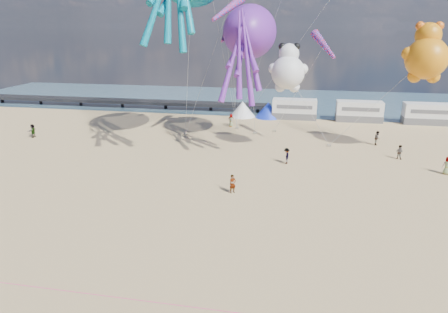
% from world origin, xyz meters
% --- Properties ---
extents(ground, '(120.00, 120.00, 0.00)m').
position_xyz_m(ground, '(0.00, 0.00, 0.00)').
color(ground, '#D4B47A').
rests_on(ground, ground).
extents(water, '(120.00, 120.00, 0.00)m').
position_xyz_m(water, '(0.00, 55.00, 0.02)').
color(water, '#365567').
rests_on(water, ground).
extents(pier, '(60.00, 3.00, 0.50)m').
position_xyz_m(pier, '(-28.00, 44.00, 1.00)').
color(pier, black).
rests_on(pier, ground).
extents(motorhome_0, '(6.60, 2.50, 3.00)m').
position_xyz_m(motorhome_0, '(6.00, 40.00, 1.50)').
color(motorhome_0, silver).
rests_on(motorhome_0, ground).
extents(motorhome_1, '(6.60, 2.50, 3.00)m').
position_xyz_m(motorhome_1, '(15.50, 40.00, 1.50)').
color(motorhome_1, silver).
rests_on(motorhome_1, ground).
extents(motorhome_2, '(6.60, 2.50, 3.00)m').
position_xyz_m(motorhome_2, '(25.00, 40.00, 1.50)').
color(motorhome_2, silver).
rests_on(motorhome_2, ground).
extents(tent_white, '(4.00, 4.00, 2.40)m').
position_xyz_m(tent_white, '(-2.00, 40.00, 1.20)').
color(tent_white, white).
rests_on(tent_white, ground).
extents(tent_blue, '(4.00, 4.00, 2.40)m').
position_xyz_m(tent_blue, '(2.00, 40.00, 1.20)').
color(tent_blue, '#1933CC').
rests_on(tent_blue, ground).
extents(rope_line, '(34.00, 0.03, 0.03)m').
position_xyz_m(rope_line, '(0.00, -5.00, 0.02)').
color(rope_line, '#F2338C').
rests_on(rope_line, ground).
extents(standing_person, '(0.71, 0.68, 1.63)m').
position_xyz_m(standing_person, '(1.49, 9.79, 0.82)').
color(standing_person, tan).
rests_on(standing_person, ground).
extents(beachgoer_0, '(0.64, 0.77, 1.80)m').
position_xyz_m(beachgoer_0, '(-2.65, 33.15, 0.90)').
color(beachgoer_0, '#7F6659').
rests_on(beachgoer_0, ground).
extents(beachgoer_1, '(0.90, 0.81, 1.54)m').
position_xyz_m(beachgoer_1, '(17.46, 22.16, 0.77)').
color(beachgoer_1, '#7F6659').
rests_on(beachgoer_1, ground).
extents(beachgoer_2, '(0.66, 0.83, 1.64)m').
position_xyz_m(beachgoer_2, '(5.68, 18.36, 0.82)').
color(beachgoer_2, '#7F6659').
rests_on(beachgoer_2, ground).
extents(beachgoer_3, '(1.06, 0.68, 1.56)m').
position_xyz_m(beachgoer_3, '(-2.81, 34.09, 0.78)').
color(beachgoer_3, '#7F6659').
rests_on(beachgoer_3, ground).
extents(beachgoer_4, '(0.45, 1.02, 1.72)m').
position_xyz_m(beachgoer_4, '(-26.53, 22.74, 0.86)').
color(beachgoer_4, '#7F6659').
rests_on(beachgoer_4, ground).
extents(beachgoer_6, '(0.64, 0.44, 1.73)m').
position_xyz_m(beachgoer_6, '(20.89, 18.06, 0.87)').
color(beachgoer_6, '#7F6659').
rests_on(beachgoer_6, ground).
extents(beachgoer_7, '(0.68, 0.91, 1.68)m').
position_xyz_m(beachgoer_7, '(16.07, 27.28, 0.84)').
color(beachgoer_7, '#7F6659').
rests_on(beachgoer_7, ground).
extents(sandbag_a, '(0.50, 0.35, 0.22)m').
position_xyz_m(sandbag_a, '(-7.68, 27.29, 0.11)').
color(sandbag_a, gray).
rests_on(sandbag_a, ground).
extents(sandbag_b, '(0.50, 0.35, 0.22)m').
position_xyz_m(sandbag_b, '(1.15, 29.69, 0.11)').
color(sandbag_b, gray).
rests_on(sandbag_b, ground).
extents(sandbag_c, '(0.50, 0.35, 0.22)m').
position_xyz_m(sandbag_c, '(10.39, 25.54, 0.11)').
color(sandbag_c, gray).
rests_on(sandbag_c, ground).
extents(sandbag_d, '(0.50, 0.35, 0.22)m').
position_xyz_m(sandbag_d, '(3.57, 31.30, 0.11)').
color(sandbag_d, gray).
rests_on(sandbag_d, ground).
extents(sandbag_e, '(0.50, 0.35, 0.22)m').
position_xyz_m(sandbag_e, '(-1.59, 31.88, 0.11)').
color(sandbag_e, gray).
rests_on(sandbag_e, ground).
extents(kite_octopus_purple, '(7.22, 11.99, 12.79)m').
position_xyz_m(kite_octopus_purple, '(0.57, 26.87, 12.91)').
color(kite_octopus_purple, '#6B2699').
extents(kite_panda, '(4.61, 4.37, 6.11)m').
position_xyz_m(kite_panda, '(5.27, 22.69, 8.81)').
color(kite_panda, silver).
extents(kite_teddy_orange, '(6.14, 5.91, 7.28)m').
position_xyz_m(kite_teddy_orange, '(19.28, 24.15, 10.37)').
color(kite_teddy_orange, orange).
extents(windsock_left, '(3.36, 7.42, 7.45)m').
position_xyz_m(windsock_left, '(-2.01, 26.83, 15.43)').
color(windsock_left, red).
extents(windsock_mid, '(3.16, 5.50, 5.57)m').
position_xyz_m(windsock_mid, '(8.98, 25.85, 11.54)').
color(windsock_mid, red).
extents(windsock_right, '(1.00, 4.36, 4.34)m').
position_xyz_m(windsock_right, '(-2.47, 27.96, 12.85)').
color(windsock_right, red).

